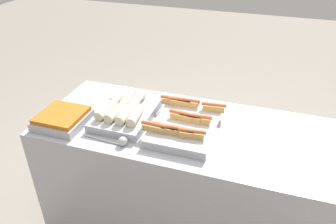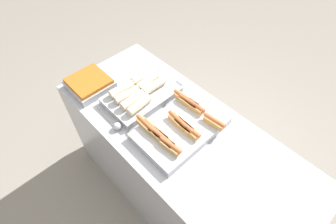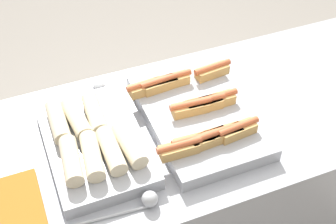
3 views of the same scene
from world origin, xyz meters
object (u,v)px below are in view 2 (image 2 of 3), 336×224
tray_side_front (89,84)px  serving_spoon_far (178,82)px  tray_wraps (140,94)px  serving_spoon_near (115,125)px  tray_hotdogs (179,127)px

tray_side_front → serving_spoon_far: 0.59m
tray_wraps → serving_spoon_far: (0.07, 0.27, -0.02)m
tray_wraps → serving_spoon_near: bearing=-73.5°
tray_hotdogs → tray_wraps: 0.36m
tray_hotdogs → serving_spoon_far: tray_hotdogs is taller
tray_wraps → serving_spoon_far: tray_wraps is taller
tray_hotdogs → tray_wraps: bearing=-179.8°
serving_spoon_near → serving_spoon_far: bearing=90.2°
tray_hotdogs → tray_side_front: 0.69m
tray_hotdogs → tray_side_front: (-0.67, -0.18, -0.00)m
tray_wraps → serving_spoon_far: size_ratio=1.83×
tray_hotdogs → serving_spoon_near: 0.38m
tray_wraps → tray_side_front: (-0.31, -0.18, -0.01)m
serving_spoon_near → serving_spoon_far: (-0.00, 0.52, 0.00)m
serving_spoon_far → serving_spoon_near: bearing=-89.8°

